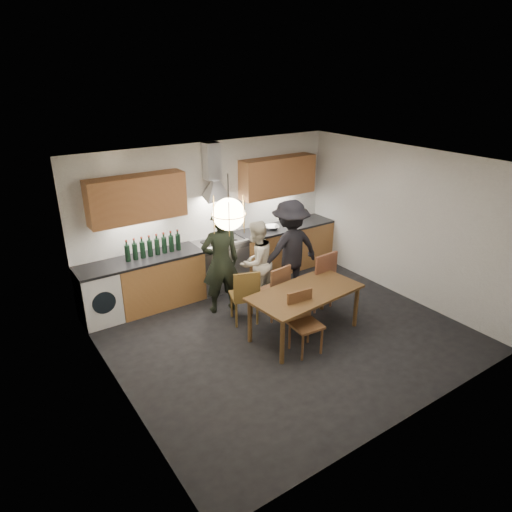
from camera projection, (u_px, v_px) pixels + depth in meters
ground at (285, 333)px, 6.97m from camera, size 5.00×5.00×0.00m
room_shell at (288, 227)px, 6.32m from camera, size 5.02×4.52×2.61m
counter_run at (221, 264)px, 8.30m from camera, size 5.00×0.62×0.90m
range_stove at (220, 264)px, 8.29m from camera, size 0.90×0.60×0.92m
wall_fixtures at (214, 186)px, 7.83m from camera, size 4.30×0.54×1.10m
pendant_lamp at (229, 214)px, 5.57m from camera, size 0.43×0.43×0.70m
dining_table at (305, 296)px, 6.73m from camera, size 1.77×1.00×0.72m
chair_back_left at (245, 293)px, 7.05m from camera, size 0.52×0.52×0.92m
chair_back_mid at (276, 288)px, 7.22m from camera, size 0.46×0.46×0.91m
chair_back_right at (320, 276)px, 7.49m from camera, size 0.48×0.48×1.01m
chair_front at (303, 318)px, 6.40m from camera, size 0.43×0.43×0.89m
person_left at (221, 262)px, 7.31m from camera, size 0.70×0.53×1.74m
person_mid at (256, 262)px, 7.69m from camera, size 0.82×0.71×1.44m
person_right at (290, 250)px, 7.80m from camera, size 1.15×0.70×1.74m
mixing_bowl at (272, 227)px, 8.69m from camera, size 0.36×0.36×0.07m
stock_pot at (290, 220)px, 8.97m from camera, size 0.27×0.27×0.15m
wine_bottles at (153, 245)px, 7.43m from camera, size 0.96×0.08×0.35m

